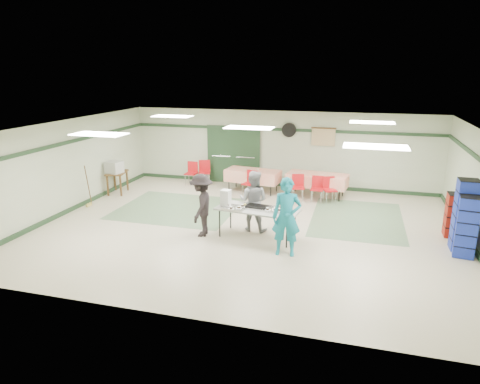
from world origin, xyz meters
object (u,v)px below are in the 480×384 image
(volunteer_teal, at_px, (287,217))
(broom, at_px, (88,185))
(chair_c, at_px, (329,187))
(office_printer, at_px, (114,167))
(dining_table_a, at_px, (317,180))
(crate_stack_blue_b, at_px, (464,216))
(dining_table_b, at_px, (253,175))
(chair_a, at_px, (317,186))
(chair_b, at_px, (298,184))
(volunteer_grey, at_px, (253,201))
(chair_d, at_px, (251,181))
(crate_stack_red, at_px, (455,215))
(chair_loose_b, at_px, (192,171))
(printer_table, at_px, (117,175))
(chair_loose_a, at_px, (204,170))
(serving_table, at_px, (257,210))
(volunteer_dark, at_px, (201,205))
(crate_stack_blue_a, at_px, (467,227))

(volunteer_teal, height_order, broom, volunteer_teal)
(chair_c, distance_m, office_printer, 7.13)
(dining_table_a, xyz_separation_m, crate_stack_blue_b, (3.70, -3.58, 0.29))
(dining_table_b, relative_size, chair_a, 2.36)
(chair_b, bearing_deg, office_printer, 178.17)
(volunteer_grey, relative_size, chair_c, 1.95)
(chair_c, distance_m, chair_d, 2.57)
(crate_stack_red, xyz_separation_m, office_printer, (-10.30, 1.10, 0.38))
(dining_table_a, height_order, chair_loose_b, chair_loose_b)
(volunteer_teal, xyz_separation_m, printer_table, (-6.40, 3.47, -0.27))
(chair_loose_a, bearing_deg, volunteer_grey, -72.64)
(dining_table_b, relative_size, chair_b, 2.31)
(volunteer_grey, height_order, crate_stack_blue_b, crate_stack_blue_b)
(serving_table, bearing_deg, chair_b, 89.56)
(chair_b, xyz_separation_m, chair_loose_a, (-3.60, 1.05, 0.03))
(crate_stack_blue_b, distance_m, broom, 10.40)
(chair_b, relative_size, chair_loose_a, 0.95)
(crate_stack_blue_b, bearing_deg, chair_b, 144.70)
(chair_d, xyz_separation_m, chair_loose_b, (-2.45, 0.85, -0.01))
(chair_d, distance_m, broom, 5.15)
(volunteer_dark, xyz_separation_m, office_printer, (-4.13, 2.72, 0.14))
(serving_table, bearing_deg, crate_stack_red, 24.24)
(volunteer_dark, relative_size, chair_b, 1.91)
(serving_table, relative_size, chair_a, 2.61)
(chair_d, height_order, chair_loose_b, chair_d)
(volunteer_teal, xyz_separation_m, chair_b, (-0.36, 4.35, -0.39))
(chair_loose_a, bearing_deg, chair_c, -30.47)
(chair_a, relative_size, crate_stack_red, 0.73)
(volunteer_grey, bearing_deg, chair_loose_a, -49.90)
(chair_loose_a, bearing_deg, crate_stack_blue_b, -44.88)
(crate_stack_blue_b, bearing_deg, volunteer_grey, -179.50)
(chair_b, xyz_separation_m, printer_table, (-6.04, -0.89, 0.12))
(chair_c, xyz_separation_m, office_printer, (-7.04, -1.03, 0.44))
(volunteer_grey, distance_m, chair_d, 3.18)
(crate_stack_blue_b, height_order, printer_table, crate_stack_blue_b)
(office_printer, bearing_deg, chair_a, 18.45)
(serving_table, bearing_deg, chair_c, 74.61)
(serving_table, xyz_separation_m, chair_loose_b, (-3.50, 4.38, -0.20))
(chair_c, distance_m, broom, 7.52)
(volunteer_dark, height_order, chair_loose_b, volunteer_dark)
(broom, bearing_deg, volunteer_teal, -14.81)
(serving_table, height_order, crate_stack_red, crate_stack_red)
(chair_loose_b, relative_size, office_printer, 1.71)
(serving_table, bearing_deg, volunteer_grey, 122.71)
(chair_b, height_order, chair_c, chair_b)
(chair_d, distance_m, crate_stack_red, 6.20)
(volunteer_grey, distance_m, chair_a, 3.36)
(chair_loose_a, xyz_separation_m, crate_stack_blue_a, (7.86, -4.42, 0.17))
(chair_a, xyz_separation_m, crate_stack_blue_b, (3.63, -3.01, 0.36))
(volunteer_grey, distance_m, chair_loose_b, 5.12)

